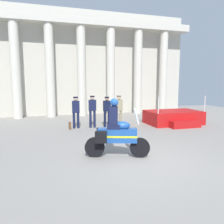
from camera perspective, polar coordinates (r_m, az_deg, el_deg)
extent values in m
plane|color=gray|center=(6.81, 6.70, -12.87)|extent=(28.00, 28.00, 0.00)
cube|color=beige|center=(16.91, -8.49, 12.52)|extent=(16.95, 0.30, 7.71)
cylinder|color=beige|center=(15.92, -23.90, 9.85)|extent=(0.62, 0.62, 6.36)
cylinder|color=beige|center=(15.79, -15.94, 10.23)|extent=(0.62, 0.62, 6.36)
cylinder|color=beige|center=(15.96, -7.99, 10.41)|extent=(0.62, 0.62, 6.36)
cylinder|color=beige|center=(16.42, -0.34, 10.40)|extent=(0.62, 0.62, 6.36)
cylinder|color=beige|center=(17.14, 6.77, 10.23)|extent=(0.62, 0.62, 6.36)
cylinder|color=beige|center=(18.10, 13.22, 9.94)|extent=(0.62, 0.62, 6.36)
cube|color=beige|center=(16.50, -8.23, 22.40)|extent=(16.95, 0.82, 0.50)
cube|color=#B71414|center=(13.26, 15.64, -1.33)|extent=(3.05, 1.92, 0.77)
cube|color=#B71414|center=(12.30, 18.57, -3.03)|extent=(1.68, 0.50, 0.38)
cylinder|color=silver|center=(11.68, 12.02, 1.73)|extent=(0.05, 0.05, 0.90)
cylinder|color=silver|center=(13.29, 23.07, 1.98)|extent=(0.05, 0.05, 0.90)
cylinder|color=#141938|center=(11.64, -9.91, -2.23)|extent=(0.13, 0.13, 0.82)
cylinder|color=#141938|center=(11.67, -8.84, -2.19)|extent=(0.13, 0.13, 0.82)
cube|color=#141938|center=(11.56, -9.45, 1.34)|extent=(0.39, 0.24, 0.63)
sphere|color=beige|center=(11.52, -9.50, 3.42)|extent=(0.21, 0.21, 0.21)
cylinder|color=black|center=(11.51, -9.51, 3.81)|extent=(0.24, 0.24, 0.06)
cylinder|color=#141938|center=(11.69, -5.64, -1.90)|extent=(0.13, 0.13, 0.91)
cylinder|color=#141938|center=(11.73, -4.59, -1.86)|extent=(0.13, 0.13, 0.91)
cube|color=#141938|center=(11.61, -5.16, 1.75)|extent=(0.39, 0.24, 0.59)
sphere|color=beige|center=(11.58, -5.18, 3.71)|extent=(0.21, 0.21, 0.21)
cylinder|color=black|center=(11.58, -5.18, 4.10)|extent=(0.24, 0.24, 0.06)
cylinder|color=black|center=(11.83, -1.86, -1.89)|extent=(0.13, 0.13, 0.86)
cylinder|color=black|center=(11.88, -0.83, -1.84)|extent=(0.13, 0.13, 0.86)
cube|color=black|center=(11.76, -1.36, 1.57)|extent=(0.39, 0.24, 0.57)
sphere|color=tan|center=(11.72, -1.36, 3.47)|extent=(0.21, 0.21, 0.21)
cylinder|color=black|center=(11.72, -1.36, 3.86)|extent=(0.24, 0.24, 0.06)
cylinder|color=gray|center=(12.12, 1.31, -1.66)|extent=(0.13, 0.13, 0.85)
cylinder|color=gray|center=(12.19, 2.30, -1.61)|extent=(0.13, 0.13, 0.85)
cube|color=gray|center=(12.06, 1.82, 1.81)|extent=(0.39, 0.24, 0.61)
sphere|color=beige|center=(12.02, 1.83, 3.76)|extent=(0.21, 0.21, 0.21)
cylinder|color=brown|center=(12.02, 1.83, 4.14)|extent=(0.24, 0.24, 0.06)
cylinder|color=black|center=(7.12, 7.29, -9.23)|extent=(0.64, 0.30, 0.64)
cylinder|color=black|center=(7.14, -4.53, -9.15)|extent=(0.65, 0.33, 0.64)
cube|color=#1E4C99|center=(6.99, 1.39, -6.09)|extent=(1.28, 0.69, 0.44)
ellipsoid|color=#1E4C99|center=(6.92, 2.64, -3.53)|extent=(0.59, 0.47, 0.26)
cube|color=yellow|center=(6.99, 1.39, -6.25)|extent=(1.30, 0.71, 0.06)
cube|color=silver|center=(6.89, 6.40, -1.08)|extent=(0.28, 0.43, 0.47)
cube|color=black|center=(7.26, -2.55, -5.57)|extent=(0.40, 0.28, 0.36)
cube|color=black|center=(6.76, -2.91, -6.57)|extent=(0.40, 0.28, 0.36)
cube|color=#141938|center=(6.93, 0.40, -3.76)|extent=(0.49, 0.45, 0.14)
cube|color=#141938|center=(6.87, 0.40, -0.89)|extent=(0.36, 0.42, 0.56)
sphere|color=#1E4C99|center=(6.82, 0.57, 2.52)|extent=(0.26, 0.26, 0.26)
cube|color=brown|center=(11.54, -10.95, -3.51)|extent=(0.10, 0.32, 0.36)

